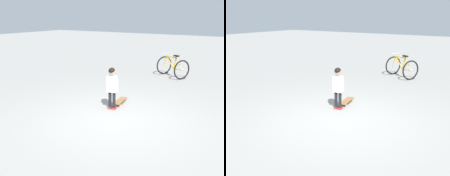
% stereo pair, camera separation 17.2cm
% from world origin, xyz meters
% --- Properties ---
extents(ground_plane, '(50.00, 50.00, 0.00)m').
position_xyz_m(ground_plane, '(0.00, 0.00, 0.00)').
color(ground_plane, gray).
extents(child_person, '(0.39, 0.21, 1.06)m').
position_xyz_m(child_person, '(-0.55, 0.58, 0.66)').
color(child_person, black).
rests_on(child_person, ground).
extents(skateboard, '(0.33, 0.72, 0.07)m').
position_xyz_m(skateboard, '(-0.63, 1.11, 0.06)').
color(skateboard, olive).
rests_on(skateboard, ground).
extents(bicycle_mid, '(1.28, 1.15, 0.85)m').
position_xyz_m(bicycle_mid, '(-0.60, 4.89, 0.38)').
color(bicycle_mid, black).
rests_on(bicycle_mid, ground).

